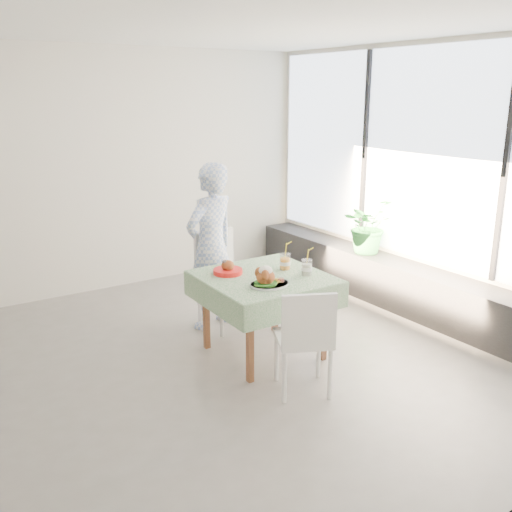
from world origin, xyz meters
TOP-DOWN VIEW (x-y plane):
  - floor at (0.00, 0.00)m, footprint 6.00×6.00m
  - ceiling at (0.00, 0.00)m, footprint 6.00×6.00m
  - wall_back at (0.00, 2.50)m, footprint 6.00×0.02m
  - wall_front at (0.00, -2.50)m, footprint 6.00×0.02m
  - wall_right at (3.00, 0.00)m, footprint 0.02×5.00m
  - window_pane at (2.97, 0.00)m, footprint 0.01×4.80m
  - window_ledge at (2.80, 0.00)m, footprint 0.40×4.80m
  - cafe_table at (0.89, -0.05)m, footprint 1.06×1.06m
  - chair_far at (0.94, 0.71)m, footprint 0.49×0.49m
  - chair_near at (0.78, -0.77)m, footprint 0.55×0.55m
  - diner at (0.83, 0.78)m, footprint 0.69×0.55m
  - main_dish at (0.77, -0.29)m, footprint 0.35×0.35m
  - juice_cup_orange at (1.16, 0.00)m, footprint 0.10×0.10m
  - juice_cup_lemonade at (1.22, -0.23)m, footprint 0.10×0.10m
  - second_dish at (0.66, 0.18)m, footprint 0.26×0.26m
  - potted_plant at (2.80, 0.63)m, footprint 0.66×0.59m

SIDE VIEW (x-z plane):
  - floor at x=0.00m, z-range 0.00..0.00m
  - window_ledge at x=2.80m, z-range 0.00..0.50m
  - chair_near at x=0.78m, z-range -0.17..0.71m
  - chair_far at x=0.94m, z-range -0.18..0.77m
  - cafe_table at x=0.89m, z-range 0.09..0.83m
  - second_dish at x=0.66m, z-range 0.72..0.84m
  - main_dish at x=0.77m, z-range 0.71..0.89m
  - juice_cup_lemonade at x=1.22m, z-range 0.67..0.94m
  - juice_cup_orange at x=1.16m, z-range 0.66..0.95m
  - potted_plant at x=2.80m, z-range 0.50..1.14m
  - diner at x=0.83m, z-range 0.00..1.65m
  - wall_back at x=0.00m, z-range 0.00..2.80m
  - wall_front at x=0.00m, z-range 0.00..2.80m
  - wall_right at x=3.00m, z-range 0.00..2.80m
  - window_pane at x=2.97m, z-range 0.56..2.74m
  - ceiling at x=0.00m, z-range 2.80..2.80m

